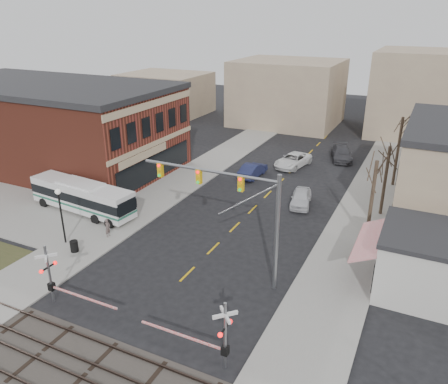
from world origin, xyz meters
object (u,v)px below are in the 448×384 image
Objects in this scene: car_a at (301,198)px; car_c at (293,160)px; trash_bin at (74,246)px; pedestrian_far at (117,200)px; traffic_signal_mast at (238,202)px; street_lamp at (60,205)px; rr_crossing_east at (218,334)px; car_d at (342,153)px; transit_bus at (82,196)px; pedestrian_near at (108,228)px; car_b at (253,170)px; rr_crossing_west at (55,276)px.

car_c reaches higher than car_a.
pedestrian_far reaches higher than trash_bin.
traffic_signal_mast reaches higher than street_lamp.
rr_crossing_east reaches higher than pedestrian_far.
car_c is (10.50, 25.72, -2.57)m from street_lamp.
car_a is 0.79× the size of car_d.
transit_bus is 22.40m from rr_crossing_east.
transit_bus is 2.00× the size of car_d.
pedestrian_near is (-12.16, -13.05, 0.14)m from car_a.
pedestrian_far reaches higher than car_a.
car_b is 12.87m from car_d.
car_d is 3.68× the size of pedestrian_far.
street_lamp is at bearing -144.33° from car_a.
car_a is (-1.98, 21.54, -1.22)m from rr_crossing_east.
street_lamp is 21.30m from car_a.
rr_crossing_west is 6.42× the size of trash_bin.
car_b is 18.96m from pedestrian_near.
car_c is at bearing 71.54° from trash_bin.
traffic_signal_mast reaches higher than car_b.
pedestrian_near is (-8.10, -23.45, 0.11)m from car_c.
pedestrian_far is (-2.12, 7.80, 0.32)m from trash_bin.
car_a is at bearing 95.24° from rr_crossing_east.
traffic_signal_mast is 13.70m from trash_bin.
car_c is at bearing 57.19° from transit_bus.
rr_crossing_west is 32.10m from car_c.
trash_bin is 22.07m from car_b.
rr_crossing_west is at bearing -167.14° from pedestrian_near.
pedestrian_near is at bearing 149.03° from rr_crossing_east.
street_lamp reaches higher than trash_bin.
traffic_signal_mast is 12.21m from rr_crossing_west.
car_c is (-4.07, 10.40, 0.03)m from car_a.
car_d is at bearing -30.09° from pedestrian_near.
car_d is (7.58, 10.40, 0.02)m from car_b.
rr_crossing_east reaches higher than transit_bus.
street_lamp reaches higher than car_b.
car_d is at bearing 55.27° from transit_bus.
rr_crossing_west is at bearing -140.17° from traffic_signal_mast.
pedestrian_near is at bearing 176.36° from traffic_signal_mast.
pedestrian_near is (-14.14, 8.48, -1.08)m from rr_crossing_east.
rr_crossing_west is at bearing -128.17° from pedestrian_far.
transit_bus is 2.33× the size of car_b.
traffic_signal_mast is at bearing -82.59° from pedestrian_far.
car_d is (-1.43, 37.14, -1.17)m from rr_crossing_east.
car_d reaches higher than car_b.
car_c is 21.66m from pedestrian_far.
trash_bin is at bearing -130.15° from car_d.
traffic_signal_mast is 6.47× the size of pedestrian_far.
pedestrian_near is 5.57m from pedestrian_far.
pedestrian_far is at bearing 142.05° from rr_crossing_east.
car_d is at bearing 59.77° from car_c.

